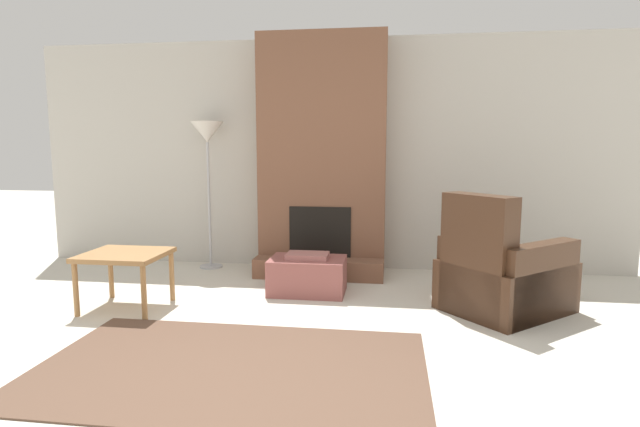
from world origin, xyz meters
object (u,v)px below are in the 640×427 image
(ottoman, at_px, (308,275))
(armchair, at_px, (500,277))
(side_table, at_px, (125,260))
(floor_lamp_left, at_px, (207,140))

(ottoman, xyz_separation_m, armchair, (1.70, -0.32, 0.13))
(side_table, bearing_deg, floor_lamp_left, 82.46)
(armchair, bearing_deg, side_table, 55.26)
(ottoman, height_order, floor_lamp_left, floor_lamp_left)
(armchair, height_order, floor_lamp_left, floor_lamp_left)
(ottoman, xyz_separation_m, side_table, (-1.49, -0.66, 0.25))
(armchair, bearing_deg, ottoman, 38.61)
(armchair, relative_size, floor_lamp_left, 0.74)
(ottoman, distance_m, armchair, 1.74)
(armchair, distance_m, side_table, 3.21)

